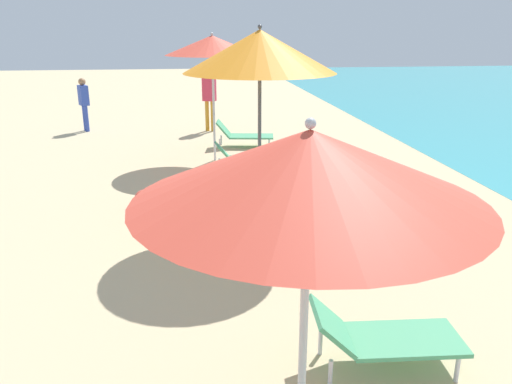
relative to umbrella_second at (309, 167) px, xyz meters
The scene contains 11 objects.
umbrella_second is the anchor object (origin of this frame).
lounger_second_shoreside 2.35m from the umbrella_second, 47.99° to the left, with size 1.34×0.64×0.61m.
umbrella_third 4.43m from the umbrella_second, 85.57° to the left, with size 2.08×2.08×2.91m.
lounger_third_shoreside 5.96m from the umbrella_second, 76.76° to the left, with size 1.46×0.88×0.60m.
lounger_third_inland 4.00m from the umbrella_second, 72.07° to the left, with size 1.47×0.67×0.59m.
umbrella_farthest 8.63m from the umbrella_second, 90.66° to the left, with size 2.02×2.02×2.78m.
lounger_farthest_shoreside 10.11m from the umbrella_second, 86.08° to the left, with size 1.49×0.77×0.66m.
lounger_farthest_inland 7.81m from the umbrella_second, 86.47° to the left, with size 1.31×0.70×0.62m.
person_walking_mid 12.12m from the umbrella_second, 90.27° to the left, with size 0.42×0.34×1.77m.
person_walking_far 13.11m from the umbrella_second, 106.16° to the left, with size 0.36×0.42×1.52m.
beach_ball 6.12m from the umbrella_second, 104.43° to the left, with size 0.31×0.31×0.31m, color #E54C38.
Camera 1 is at (-0.56, 1.66, 2.86)m, focal length 35.34 mm.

